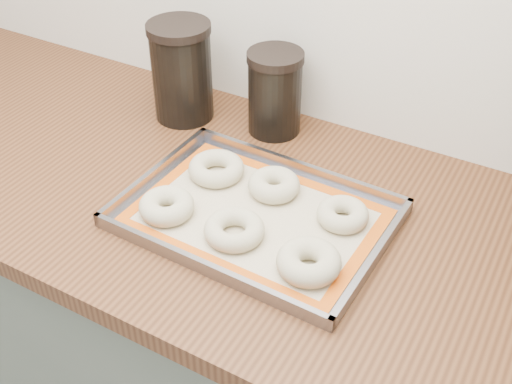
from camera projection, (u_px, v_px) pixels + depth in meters
The scene contains 12 objects.
cabinet at pixel (299, 383), 1.42m from camera, with size 3.00×0.65×0.86m, color #5B6559.
countertop at pixel (309, 231), 1.15m from camera, with size 3.06×0.68×0.04m, color brown.
baking_tray at pixel (256, 216), 1.14m from camera, with size 0.47×0.34×0.03m.
baking_mat at pixel (256, 216), 1.14m from camera, with size 0.43×0.30×0.00m.
bagel_front_left at pixel (167, 206), 1.13m from camera, with size 0.10×0.10×0.04m, color beige.
bagel_front_mid at pixel (234, 230), 1.09m from camera, with size 0.10×0.10×0.03m, color beige.
bagel_front_right at pixel (309, 262), 1.02m from camera, with size 0.10×0.10×0.04m, color beige.
bagel_back_left at pixel (216, 168), 1.22m from camera, with size 0.11×0.11×0.03m, color beige.
bagel_back_mid at pixel (274, 185), 1.18m from camera, with size 0.10×0.10×0.04m, color beige.
bagel_back_right at pixel (343, 214), 1.12m from camera, with size 0.09×0.09×0.03m, color beige.
canister_left at pixel (182, 71), 1.35m from camera, with size 0.13×0.13×0.21m.
canister_mid at pixel (275, 92), 1.32m from camera, with size 0.12×0.12×0.18m.
Camera 1 is at (0.34, 0.88, 1.64)m, focal length 45.00 mm.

